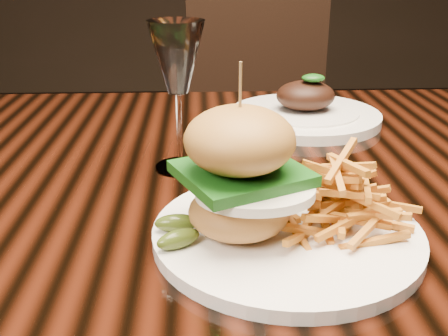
{
  "coord_description": "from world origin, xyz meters",
  "views": [
    {
      "loc": [
        -0.08,
        -0.72,
        1.04
      ],
      "look_at": [
        -0.06,
        -0.15,
        0.81
      ],
      "focal_mm": 42.0,
      "sensor_mm": 36.0,
      "label": 1
    }
  ],
  "objects_px": {
    "wine_glass": "(177,62)",
    "far_dish": "(305,112)",
    "dining_table": "(256,211)",
    "chair_far": "(261,122)",
    "burger_plate": "(285,196)"
  },
  "relations": [
    {
      "from": "dining_table",
      "to": "chair_far",
      "type": "bearing_deg",
      "value": 82.79
    },
    {
      "from": "wine_glass",
      "to": "far_dish",
      "type": "distance_m",
      "value": 0.34
    },
    {
      "from": "wine_glass",
      "to": "dining_table",
      "type": "bearing_deg",
      "value": 2.4
    },
    {
      "from": "burger_plate",
      "to": "far_dish",
      "type": "distance_m",
      "value": 0.45
    },
    {
      "from": "far_dish",
      "to": "dining_table",
      "type": "bearing_deg",
      "value": -117.19
    },
    {
      "from": "chair_far",
      "to": "burger_plate",
      "type": "bearing_deg",
      "value": -98.51
    },
    {
      "from": "burger_plate",
      "to": "chair_far",
      "type": "distance_m",
      "value": 1.15
    },
    {
      "from": "dining_table",
      "to": "chair_far",
      "type": "height_order",
      "value": "chair_far"
    },
    {
      "from": "far_dish",
      "to": "chair_far",
      "type": "relative_size",
      "value": 0.3
    },
    {
      "from": "burger_plate",
      "to": "wine_glass",
      "type": "height_order",
      "value": "wine_glass"
    },
    {
      "from": "dining_table",
      "to": "chair_far",
      "type": "distance_m",
      "value": 0.91
    },
    {
      "from": "dining_table",
      "to": "burger_plate",
      "type": "xyz_separation_m",
      "value": [
        0.01,
        -0.22,
        0.13
      ]
    },
    {
      "from": "wine_glass",
      "to": "far_dish",
      "type": "xyz_separation_m",
      "value": [
        0.23,
        0.22,
        -0.14
      ]
    },
    {
      "from": "far_dish",
      "to": "chair_far",
      "type": "bearing_deg",
      "value": 89.91
    },
    {
      "from": "dining_table",
      "to": "burger_plate",
      "type": "height_order",
      "value": "burger_plate"
    }
  ]
}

